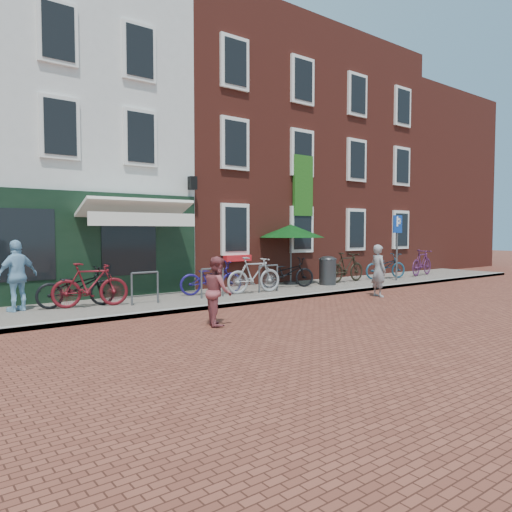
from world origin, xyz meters
TOP-DOWN VIEW (x-y plane):
  - ground at (0.00, 0.00)m, footprint 80.00×80.00m
  - sidewalk at (1.00, 1.50)m, footprint 24.00×3.00m
  - building_stucco at (-5.00, 7.00)m, footprint 8.00×8.00m
  - building_brick_mid at (2.00, 7.00)m, footprint 6.00×8.00m
  - building_brick_right at (8.00, 7.00)m, footprint 6.00×8.00m
  - filler_right at (14.50, 7.00)m, footprint 7.00×8.00m
  - litter_bin at (3.34, 1.47)m, footprint 0.57×0.57m
  - parking_sign at (6.41, 0.89)m, footprint 0.50×0.08m
  - parasol at (2.48, 2.40)m, footprint 2.32×2.32m
  - woman at (2.88, -1.03)m, footprint 0.48×0.63m
  - boy at (-3.23, -1.75)m, footprint 0.76×0.84m
  - cafe_person at (-6.27, 1.98)m, footprint 1.04×0.74m
  - bicycle_0 at (-5.01, 1.78)m, footprint 1.90×0.82m
  - bicycle_1 at (-4.74, 1.58)m, footprint 1.86×0.87m
  - bicycle_2 at (-1.21, 1.72)m, footprint 1.95×1.13m
  - bicycle_3 at (-0.00, 1.25)m, footprint 1.84×0.73m
  - bicycle_4 at (1.69, 1.70)m, footprint 1.96×1.26m
  - bicycle_5 at (4.47, 1.62)m, footprint 1.80×0.54m
  - bicycle_6 at (6.62, 1.56)m, footprint 1.95×1.07m
  - bicycle_7 at (8.91, 1.46)m, footprint 1.85×0.80m

SIDE VIEW (x-z plane):
  - ground at x=0.00m, z-range 0.00..0.00m
  - sidewalk at x=1.00m, z-range 0.00..0.10m
  - bicycle_0 at x=-5.01m, z-range 0.10..1.07m
  - bicycle_2 at x=-1.21m, z-range 0.10..1.07m
  - bicycle_4 at x=1.69m, z-range 0.10..1.07m
  - bicycle_6 at x=6.62m, z-range 0.10..1.07m
  - bicycle_1 at x=-4.74m, z-range 0.10..1.18m
  - bicycle_3 at x=0.00m, z-range 0.10..1.18m
  - bicycle_5 at x=4.47m, z-range 0.10..1.18m
  - bicycle_7 at x=8.91m, z-range 0.10..1.18m
  - litter_bin at x=3.34m, z-range 0.12..1.17m
  - boy at x=-3.23m, z-range 0.00..1.42m
  - woman at x=2.88m, z-range 0.00..1.54m
  - cafe_person at x=-6.27m, z-range 0.10..1.74m
  - parking_sign at x=6.41m, z-range 0.55..2.97m
  - parasol at x=2.48m, z-range 0.94..3.11m
  - building_stucco at x=-5.00m, z-range 0.00..9.00m
  - filler_right at x=14.50m, z-range 0.00..9.00m
  - building_brick_mid at x=2.00m, z-range 0.00..10.00m
  - building_brick_right at x=8.00m, z-range 0.00..10.00m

